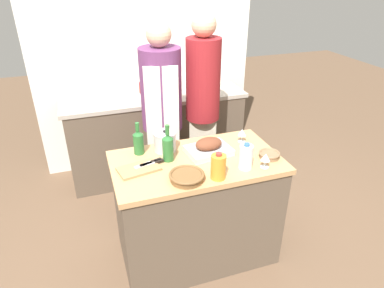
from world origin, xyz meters
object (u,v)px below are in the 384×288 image
(wine_glass_right, at_px, (242,133))
(knife_chef, at_px, (149,163))
(wine_glass_left, at_px, (266,158))
(wicker_basket, at_px, (187,176))
(cutting_board, at_px, (139,169))
(mixing_bowl, at_px, (269,155))
(wine_bottle_green, at_px, (168,147))
(stock_pot, at_px, (165,141))
(condiment_bottle_tall, at_px, (171,87))
(roasting_pan, at_px, (209,148))
(juice_jug, at_px, (218,167))
(wine_bottle_dark, at_px, (138,142))
(knife_paring, at_px, (152,162))
(person_cook_aproned, at_px, (162,114))
(milk_jug, at_px, (246,157))
(person_cook_guest, at_px, (203,103))
(condiment_bottle_short, at_px, (142,87))

(wine_glass_right, bearing_deg, knife_chef, -170.87)
(wine_glass_left, bearing_deg, wicker_basket, 178.18)
(cutting_board, xyz_separation_m, wine_glass_left, (0.84, -0.24, 0.07))
(mixing_bowl, relative_size, wine_bottle_green, 0.56)
(cutting_board, relative_size, wine_glass_right, 2.79)
(stock_pot, height_order, condiment_bottle_tall, condiment_bottle_tall)
(roasting_pan, relative_size, juice_jug, 1.83)
(wine_bottle_dark, height_order, knife_chef, wine_bottle_dark)
(stock_pot, relative_size, knife_paring, 0.96)
(mixing_bowl, xyz_separation_m, person_cook_aproned, (-0.59, 0.85, 0.06))
(person_cook_aproned, bearing_deg, stock_pot, -89.29)
(knife_chef, bearing_deg, roasting_pan, 3.93)
(roasting_pan, xyz_separation_m, condiment_bottle_tall, (0.05, 1.22, 0.08))
(wine_bottle_dark, height_order, wine_glass_right, wine_bottle_dark)
(roasting_pan, xyz_separation_m, juice_jug, (-0.06, -0.33, 0.04))
(milk_jug, bearing_deg, knife_paring, 158.20)
(condiment_bottle_tall, distance_m, person_cook_aproned, 0.62)
(roasting_pan, bearing_deg, condiment_bottle_tall, 87.48)
(mixing_bowl, xyz_separation_m, wine_glass_right, (-0.08, 0.29, 0.05))
(stock_pot, bearing_deg, juice_jug, -64.11)
(mixing_bowl, height_order, wine_bottle_green, wine_bottle_green)
(cutting_board, xyz_separation_m, person_cook_guest, (0.74, 0.75, 0.12))
(juice_jug, distance_m, person_cook_aproned, 0.99)
(milk_jug, xyz_separation_m, knife_chef, (-0.63, 0.24, -0.07))
(wine_bottle_green, bearing_deg, wine_bottle_dark, 137.47)
(wine_glass_right, relative_size, condiment_bottle_tall, 0.55)
(roasting_pan, relative_size, knife_paring, 1.92)
(wicker_basket, xyz_separation_m, milk_jug, (0.43, 0.02, 0.06))
(roasting_pan, bearing_deg, mixing_bowl, -26.75)
(cutting_board, distance_m, wine_bottle_green, 0.26)
(wine_glass_right, distance_m, condiment_bottle_short, 1.41)
(wine_bottle_green, bearing_deg, stock_pot, 83.90)
(cutting_board, bearing_deg, wine_bottle_green, 16.76)
(cutting_board, distance_m, wine_glass_left, 0.88)
(wicker_basket, xyz_separation_m, wine_bottle_dark, (-0.23, 0.46, 0.07))
(wine_glass_left, xyz_separation_m, knife_chef, (-0.76, 0.28, -0.06))
(condiment_bottle_short, bearing_deg, juice_jug, -84.63)
(wicker_basket, distance_m, person_cook_guest, 1.08)
(cutting_board, height_order, condiment_bottle_tall, condiment_bottle_tall)
(wine_glass_right, relative_size, knife_paring, 0.61)
(roasting_pan, relative_size, wine_glass_left, 3.21)
(mixing_bowl, distance_m, condiment_bottle_short, 1.71)
(juice_jug, relative_size, person_cook_guest, 0.10)
(roasting_pan, height_order, wine_bottle_dark, wine_bottle_dark)
(cutting_board, distance_m, knife_paring, 0.11)
(person_cook_aproned, distance_m, person_cook_guest, 0.40)
(roasting_pan, relative_size, stock_pot, 2.01)
(wine_bottle_dark, bearing_deg, knife_chef, -80.36)
(condiment_bottle_short, bearing_deg, wine_bottle_dark, -102.37)
(mixing_bowl, height_order, knife_chef, mixing_bowl)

